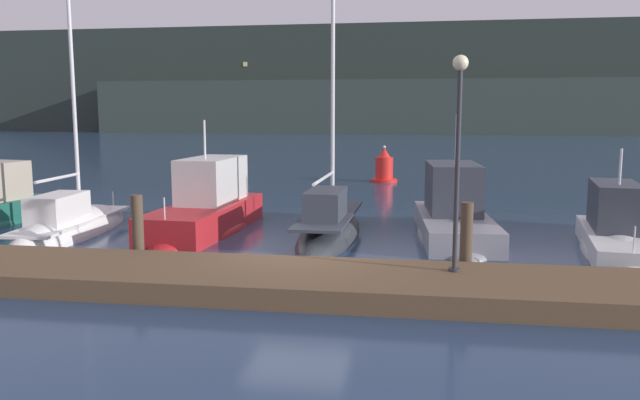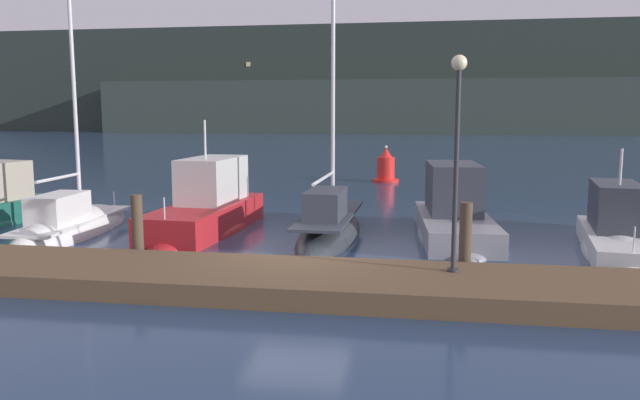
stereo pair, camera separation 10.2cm
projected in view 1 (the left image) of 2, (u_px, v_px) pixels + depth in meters
The scene contains 12 objects.
ground_plane at pixel (297, 269), 15.10m from camera, with size 400.00×400.00×0.00m, color navy.
dock at pixel (280, 280), 13.23m from camera, with size 30.70×2.80×0.45m, color brown.
mooring_pile_1 at pixel (138, 230), 15.36m from camera, with size 0.28×0.28×1.76m, color #4C3D2D.
mooring_pile_2 at pixel (466, 241), 14.13m from camera, with size 0.28×0.28×1.76m, color #4C3D2D.
sailboat_berth_2 at pixel (72, 231), 19.28m from camera, with size 2.13×6.77×8.78m.
motorboat_berth_3 at pixel (207, 217), 19.91m from camera, with size 2.44×6.85×4.08m.
sailboat_berth_4 at pixel (329, 231), 18.92m from camera, with size 1.74×6.72×8.75m.
motorboat_berth_5 at pixel (454, 222), 18.98m from camera, with size 2.65×6.66×4.18m.
motorboat_berth_6 at pixel (615, 242), 16.87m from camera, with size 2.56×6.19×3.46m.
channel_buoy at pixel (384, 168), 33.90m from camera, with size 1.44×1.44×1.98m.
dock_lamppost at pixel (458, 131), 12.70m from camera, with size 0.32×0.32×4.46m.
hillside_backdrop at pixel (418, 84), 117.95m from camera, with size 240.00×23.00×19.67m.
Camera 1 is at (2.85, -14.44, 3.77)m, focal length 35.00 mm.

